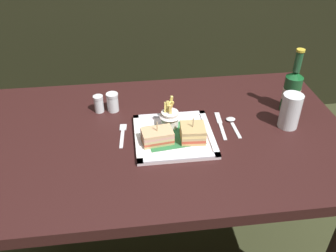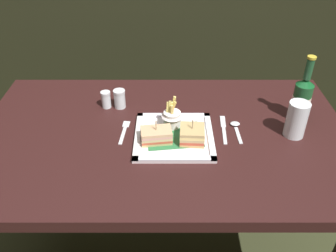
# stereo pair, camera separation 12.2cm
# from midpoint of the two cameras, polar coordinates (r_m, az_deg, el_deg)

# --- Properties ---
(dining_table) EXTENTS (1.32, 0.79, 0.73)m
(dining_table) POSITION_cam_midpoint_polar(r_m,az_deg,el_deg) (1.33, 1.84, -5.19)
(dining_table) COLOR black
(dining_table) RESTS_ON ground_plane
(square_plate) EXTENTS (0.27, 0.27, 0.02)m
(square_plate) POSITION_cam_midpoint_polar(r_m,az_deg,el_deg) (1.23, 3.70, -1.78)
(square_plate) COLOR white
(square_plate) RESTS_ON dining_table
(sandwich_half_left) EXTENTS (0.11, 0.08, 0.08)m
(sandwich_half_left) POSITION_cam_midpoint_polar(r_m,az_deg,el_deg) (1.19, 0.96, -1.61)
(sandwich_half_left) COLOR tan
(sandwich_half_left) RESTS_ON square_plate
(sandwich_half_right) EXTENTS (0.08, 0.08, 0.08)m
(sandwich_half_right) POSITION_cam_midpoint_polar(r_m,az_deg,el_deg) (1.20, 6.68, -1.48)
(sandwich_half_right) COLOR tan
(sandwich_half_right) RESTS_ON square_plate
(fries_cup) EXTENTS (0.08, 0.08, 0.11)m
(fries_cup) POSITION_cam_midpoint_polar(r_m,az_deg,el_deg) (1.25, 3.33, 1.51)
(fries_cup) COLOR white
(fries_cup) RESTS_ON square_plate
(beer_bottle) EXTENTS (0.07, 0.07, 0.25)m
(beer_bottle) POSITION_cam_midpoint_polar(r_m,az_deg,el_deg) (1.39, 22.81, 4.10)
(beer_bottle) COLOR #1E5029
(beer_bottle) RESTS_ON dining_table
(water_glass) EXTENTS (0.07, 0.07, 0.13)m
(water_glass) POSITION_cam_midpoint_polar(r_m,az_deg,el_deg) (1.31, 22.14, 0.56)
(water_glass) COLOR silver
(water_glass) RESTS_ON dining_table
(fork) EXTENTS (0.03, 0.14, 0.00)m
(fork) POSITION_cam_midpoint_polar(r_m,az_deg,el_deg) (1.27, -4.36, -0.86)
(fork) COLOR silver
(fork) RESTS_ON dining_table
(knife) EXTENTS (0.03, 0.17, 0.00)m
(knife) POSITION_cam_midpoint_polar(r_m,az_deg,el_deg) (1.30, 11.41, -0.41)
(knife) COLOR silver
(knife) RESTS_ON dining_table
(spoon) EXTENTS (0.04, 0.13, 0.01)m
(spoon) POSITION_cam_midpoint_polar(r_m,az_deg,el_deg) (1.32, 13.28, -0.18)
(spoon) COLOR silver
(spoon) RESTS_ON dining_table
(salt_shaker) EXTENTS (0.04, 0.04, 0.07)m
(salt_shaker) POSITION_cam_midpoint_polar(r_m,az_deg,el_deg) (1.39, -7.46, 3.96)
(salt_shaker) COLOR silver
(salt_shaker) RESTS_ON dining_table
(pepper_shaker) EXTENTS (0.05, 0.05, 0.07)m
(pepper_shaker) POSITION_cam_midpoint_polar(r_m,az_deg,el_deg) (1.39, -5.30, 4.08)
(pepper_shaker) COLOR silver
(pepper_shaker) RESTS_ON dining_table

